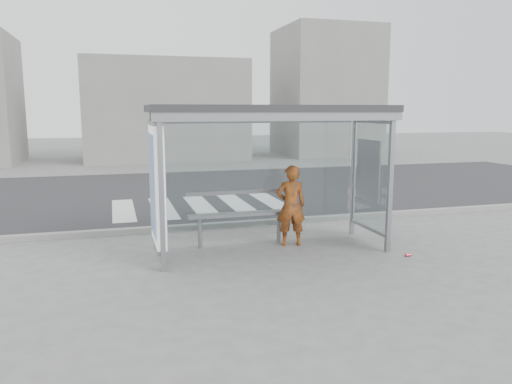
# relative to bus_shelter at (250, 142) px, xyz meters

# --- Properties ---
(ground) EXTENTS (80.00, 80.00, 0.00)m
(ground) POSITION_rel_bus_shelter_xyz_m (0.37, -0.06, -1.98)
(ground) COLOR slate
(ground) RESTS_ON ground
(road) EXTENTS (30.00, 10.00, 0.01)m
(road) POSITION_rel_bus_shelter_xyz_m (0.37, 6.94, -1.98)
(road) COLOR #2A2A2D
(road) RESTS_ON ground
(curb) EXTENTS (30.00, 0.18, 0.12)m
(curb) POSITION_rel_bus_shelter_xyz_m (0.37, 1.89, -1.92)
(curb) COLOR gray
(curb) RESTS_ON ground
(crosswalk) EXTENTS (4.55, 3.00, 0.00)m
(crosswalk) POSITION_rel_bus_shelter_xyz_m (-0.13, 4.44, -1.98)
(crosswalk) COLOR silver
(crosswalk) RESTS_ON ground
(bus_shelter) EXTENTS (4.25, 1.65, 2.62)m
(bus_shelter) POSITION_rel_bus_shelter_xyz_m (0.00, 0.00, 0.00)
(bus_shelter) COLOR gray
(bus_shelter) RESTS_ON ground
(building_center) EXTENTS (8.00, 5.00, 5.00)m
(building_center) POSITION_rel_bus_shelter_xyz_m (0.37, 17.94, 0.52)
(building_center) COLOR gray
(building_center) RESTS_ON ground
(building_right) EXTENTS (5.00, 5.00, 7.00)m
(building_right) POSITION_rel_bus_shelter_xyz_m (9.37, 17.94, 1.52)
(building_right) COLOR gray
(building_right) RESTS_ON ground
(person) EXTENTS (0.61, 0.44, 1.53)m
(person) POSITION_rel_bus_shelter_xyz_m (0.84, 0.15, -1.22)
(person) COLOR #ED4616
(person) RESTS_ON ground
(bench) EXTENTS (1.97, 0.33, 1.02)m
(bench) POSITION_rel_bus_shelter_xyz_m (-0.08, 0.43, -1.38)
(bench) COLOR slate
(bench) RESTS_ON ground
(soda_can) EXTENTS (0.11, 0.07, 0.06)m
(soda_can) POSITION_rel_bus_shelter_xyz_m (2.57, -1.12, -1.95)
(soda_can) COLOR #CD3C51
(soda_can) RESTS_ON ground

